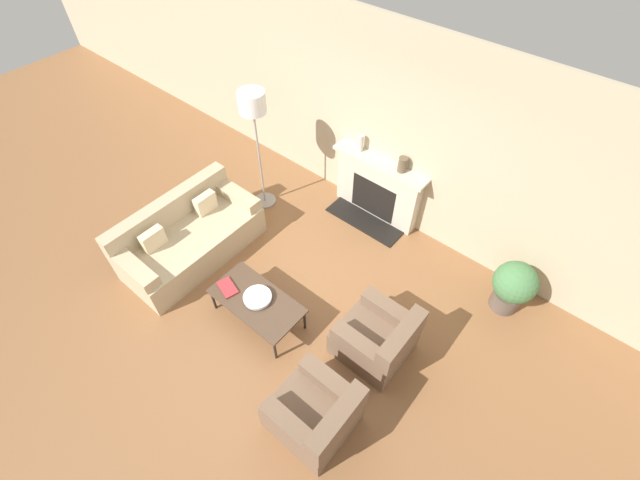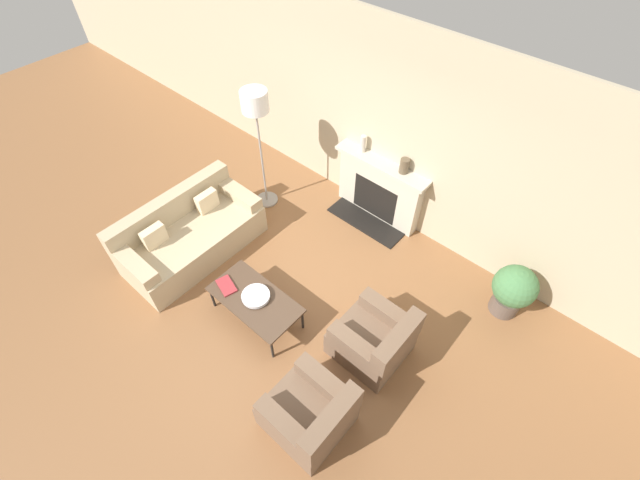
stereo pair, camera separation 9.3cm
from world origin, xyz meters
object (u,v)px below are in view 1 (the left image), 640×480
Objects in this scene: couch at (189,237)px; potted_plant at (513,286)px; fireplace at (377,189)px; coffee_table at (257,301)px; mantel_vase_center_left at (403,165)px; mantel_vase_left at (361,143)px; bowl at (257,297)px; armchair_far at (377,339)px; book at (228,288)px; armchair_near at (316,414)px; floor_lamp at (253,114)px.

couch reaches higher than potted_plant.
couch is (-1.55, -2.35, -0.18)m from fireplace.
fireplace is 2.32m from potted_plant.
mantel_vase_center_left is at bearing 81.84° from coffee_table.
coffee_table is at bearing -82.30° from mantel_vase_left.
bowl is 3.17m from potted_plant.
book is at bearing -69.62° from armchair_far.
couch is at bearing 174.61° from bowl.
armchair_far is 3.14× the size of mantel_vase_left.
armchair_far is at bearing -119.45° from potted_plant.
book is at bearing -103.79° from armchair_near.
fireplace is at bearing -155.72° from armchair_near.
floor_lamp is at bearing 133.24° from bowl.
mantel_vase_left is at bearing 97.70° from coffee_table.
armchair_near is 3.82m from floor_lamp.
armchair_far is 2.50× the size of book.
fireplace is 0.76× the size of couch.
couch is 1.54m from bowl.
bowl is (-1.41, 0.57, 0.14)m from armchair_near.
potted_plant is (2.67, -0.35, -0.70)m from mantel_vase_left.
fireplace reaches higher than armchair_near.
couch is at bearing -177.75° from book.
coffee_table is at bearing -47.23° from floor_lamp.
mantel_vase_center_left reaches higher than armchair_far.
fireplace is 1.91× the size of potted_plant.
fireplace is at bearing 96.53° from book.
bowl is (-1.41, -0.55, 0.14)m from armchair_far.
potted_plant is (3.85, 2.02, 0.13)m from couch.
coffee_table is at bearing -90.67° from fireplace.
mantel_vase_left is at bearing 97.81° from bowl.
book is 3.56m from potted_plant.
mantel_vase_left is at bearing -26.56° from couch.
armchair_near is at bearing -21.26° from coffee_table.
fireplace is at bearing 31.79° from floor_lamp.
potted_plant is (2.32, 2.19, 0.06)m from coffee_table.
mantel_vase_left is 1.20× the size of mantel_vase_center_left.
potted_plant is at bearing 42.95° from bowl.
bowl is 0.42m from book.
mantel_vase_center_left reaches higher than bowl.
fireplace is at bearing -2.40° from mantel_vase_left.
coffee_table is (-0.03, -2.52, -0.11)m from fireplace.
floor_lamp is at bearing -152.74° from mantel_vase_center_left.
armchair_far is at bearing 21.95° from coffee_table.
potted_plant is at bearing -7.38° from mantel_vase_left.
couch is 2.96m from armchair_far.
fireplace is 0.71m from mantel_vase_center_left.
mantel_vase_center_left is 0.28× the size of potted_plant.
book is (-1.81, -0.67, 0.11)m from armchair_far.
armchair_near is 1.12m from armchair_far.
bowl reaches higher than book.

